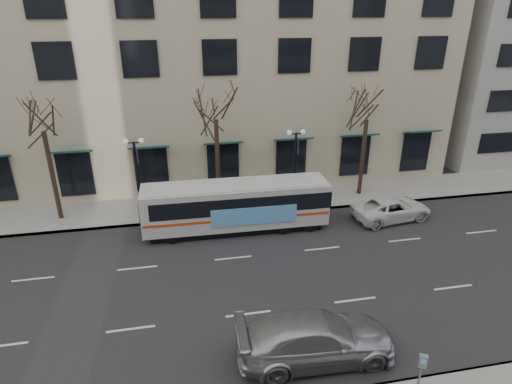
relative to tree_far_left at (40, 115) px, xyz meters
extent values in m
plane|color=black|center=(10.00, -8.80, -6.70)|extent=(160.00, 160.00, 0.00)
cube|color=gray|center=(15.00, 0.20, -6.62)|extent=(80.00, 4.00, 0.15)
cube|color=#C3B495|center=(8.00, 12.20, 5.30)|extent=(40.00, 20.00, 24.00)
cylinder|color=black|center=(0.00, 0.00, -3.83)|extent=(0.28, 0.28, 5.74)
cylinder|color=black|center=(10.00, 0.00, -3.72)|extent=(0.28, 0.28, 5.95)
cylinder|color=black|center=(20.00, 0.00, -3.97)|extent=(0.28, 0.28, 5.46)
cylinder|color=black|center=(5.00, -0.60, -4.20)|extent=(0.16, 0.16, 5.00)
cylinder|color=black|center=(5.00, -0.60, -6.55)|extent=(0.36, 0.36, 0.30)
cube|color=black|center=(5.00, -0.60, -1.75)|extent=(0.90, 0.06, 0.06)
sphere|color=silver|center=(4.55, -0.60, -1.65)|extent=(0.32, 0.32, 0.32)
sphere|color=silver|center=(5.45, -0.60, -1.65)|extent=(0.32, 0.32, 0.32)
cube|color=#3E1A63|center=(5.12, -0.60, -2.60)|extent=(0.04, 0.45, 1.00)
cylinder|color=black|center=(15.00, -0.60, -4.20)|extent=(0.16, 0.16, 5.00)
cylinder|color=black|center=(15.00, -0.60, -6.55)|extent=(0.36, 0.36, 0.30)
cube|color=black|center=(15.00, -0.60, -1.75)|extent=(0.90, 0.06, 0.06)
sphere|color=silver|center=(14.55, -0.60, -1.65)|extent=(0.32, 0.32, 0.32)
sphere|color=silver|center=(15.45, -0.60, -1.65)|extent=(0.32, 0.32, 0.32)
cube|color=#3E1A63|center=(15.12, -0.60, -2.60)|extent=(0.04, 0.45, 1.00)
cube|color=silver|center=(10.65, -3.31, -5.05)|extent=(10.88, 2.54, 2.49)
cube|color=black|center=(10.65, -3.31, -6.45)|extent=(10.01, 2.25, 0.41)
cube|color=black|center=(10.93, -3.31, -4.67)|extent=(10.45, 2.57, 0.99)
cube|color=red|center=(10.65, -3.31, -5.48)|extent=(10.78, 2.57, 0.16)
cube|color=#5FAAE8|center=(11.54, -4.53, -5.30)|extent=(4.97, 0.14, 1.08)
cube|color=silver|center=(10.65, -3.31, -3.78)|extent=(10.34, 2.30, 0.07)
cylinder|color=black|center=(6.84, -4.28, -6.25)|extent=(0.91, 0.27, 0.90)
cylinder|color=black|center=(6.88, -2.20, -6.25)|extent=(0.91, 0.27, 0.90)
cylinder|color=black|center=(13.35, -4.40, -6.25)|extent=(0.91, 0.27, 0.90)
cylinder|color=black|center=(13.38, -2.32, -6.25)|extent=(0.91, 0.27, 0.90)
cylinder|color=black|center=(14.97, -4.42, -6.25)|extent=(0.91, 0.27, 0.90)
cylinder|color=black|center=(15.01, -2.35, -6.25)|extent=(0.91, 0.27, 0.90)
imported|color=#AAABB2|center=(12.11, -14.01, -5.82)|extent=(6.17, 2.69, 1.77)
imported|color=white|center=(20.46, -3.82, -6.00)|extent=(5.29, 2.95, 1.40)
cylinder|color=gray|center=(15.23, -16.10, -6.10)|extent=(0.08, 0.08, 0.90)
cube|color=gray|center=(15.23, -16.10, -5.50)|extent=(0.33, 0.28, 0.50)
cube|color=blue|center=(15.27, -16.18, -5.43)|extent=(0.14, 0.08, 0.18)
camera|label=1|loc=(7.45, -25.92, 5.76)|focal=30.00mm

